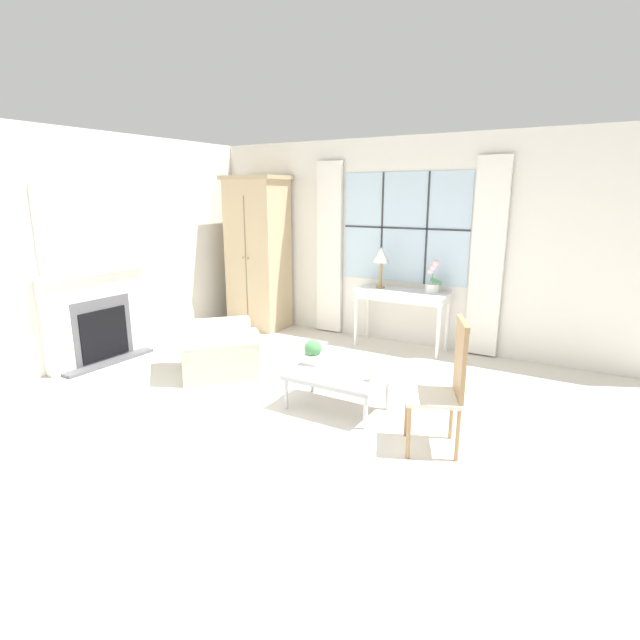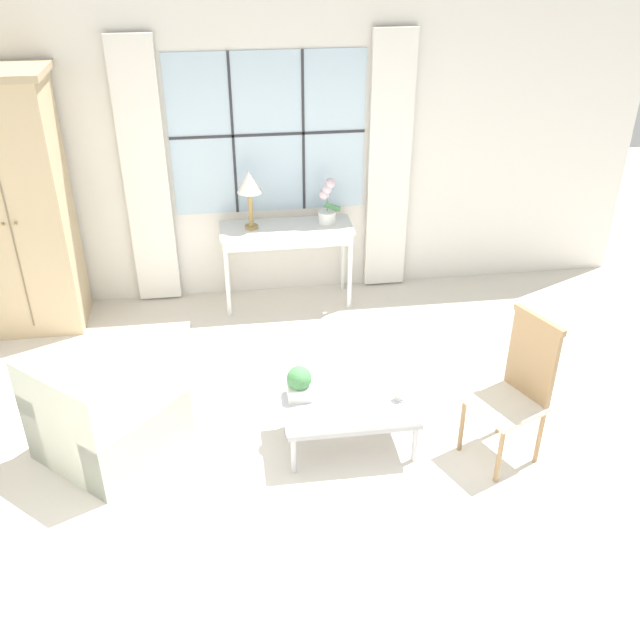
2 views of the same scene
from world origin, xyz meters
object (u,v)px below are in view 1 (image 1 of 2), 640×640
console_table (402,297)px  coffee_table (337,377)px  pillar_candle (372,375)px  fireplace (96,307)px  potted_plant_small (313,352)px  potted_orchid (433,279)px  armchair_upholstered (215,350)px  table_lamp (381,257)px  armoire (258,253)px  side_chair_wooden (447,380)px

console_table → coffee_table: size_ratio=1.30×
pillar_candle → fireplace: bearing=-176.1°
fireplace → potted_plant_small: size_ratio=8.52×
fireplace → potted_orchid: 4.25m
armchair_upholstered → coffee_table: (1.73, -0.17, 0.05)m
potted_orchid → console_table: bearing=-173.1°
table_lamp → pillar_candle: table_lamp is taller
potted_orchid → armchair_upholstered: potted_orchid is taller
table_lamp → potted_orchid: (0.72, 0.03, -0.25)m
fireplace → armoire: 2.53m
console_table → pillar_candle: console_table is taller
coffee_table → pillar_candle: size_ratio=7.50×
console_table → side_chair_wooden: size_ratio=1.13×
armchair_upholstered → potted_plant_small: bearing=-2.3°
console_table → table_lamp: size_ratio=2.25×
armoire → table_lamp: size_ratio=4.18×
table_lamp → potted_orchid: 0.76m
fireplace → armoire: armoire is taller
side_chair_wooden → fireplace: bearing=-179.7°
fireplace → side_chair_wooden: (4.39, 0.02, -0.10)m
fireplace → potted_plant_small: (2.91, 0.38, -0.21)m
fireplace → console_table: fireplace is taller
fireplace → potted_orchid: (3.43, 2.51, 0.28)m
fireplace → pillar_candle: size_ratio=16.93×
coffee_table → table_lamp: bearing=103.9°
armchair_upholstered → side_chair_wooden: side_chair_wooden is taller
armoire → console_table: bearing=1.5°
potted_orchid → side_chair_wooden: 2.69m
potted_orchid → potted_plant_small: potted_orchid is taller
coffee_table → potted_plant_small: bearing=161.1°
table_lamp → armchair_upholstered: table_lamp is taller
armchair_upholstered → potted_plant_small: (1.39, -0.06, 0.22)m
armoire → fireplace: bearing=-105.8°
fireplace → table_lamp: bearing=42.5°
potted_orchid → coffee_table: (-0.17, -2.25, -0.65)m
coffee_table → pillar_candle: (0.38, -0.01, 0.10)m
console_table → table_lamp: table_lamp is taller
armoire → console_table: armoire is taller
potted_orchid → potted_plant_small: 2.25m
potted_plant_small → fireplace: bearing=-172.7°
console_table → potted_plant_small: console_table is taller
fireplace → potted_orchid: bearing=36.2°
console_table → potted_orchid: potted_orchid is taller
armchair_upholstered → side_chair_wooden: (2.87, -0.41, 0.33)m
console_table → coffee_table: (0.23, -2.20, -0.38)m
armchair_upholstered → armoire: bearing=113.3°
armoire → coffee_table: armoire is taller
fireplace → coffee_table: fireplace is taller
coffee_table → pillar_candle: pillar_candle is taller
coffee_table → potted_plant_small: potted_plant_small is taller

